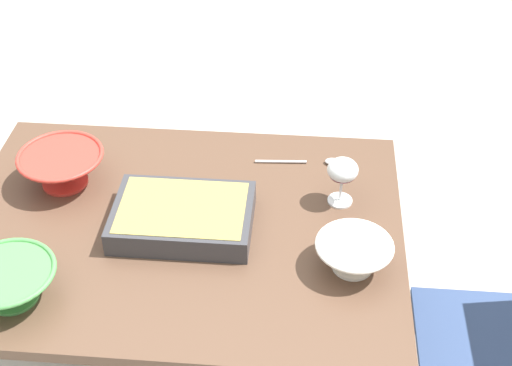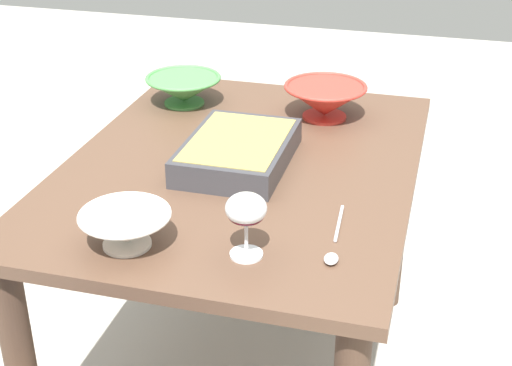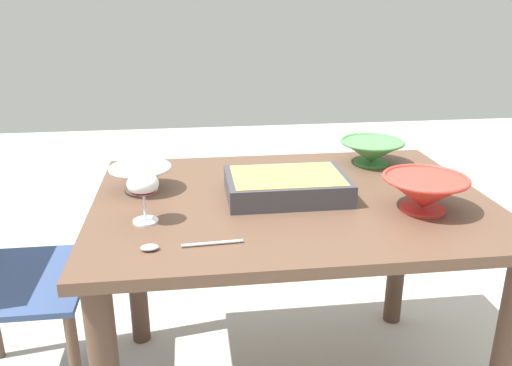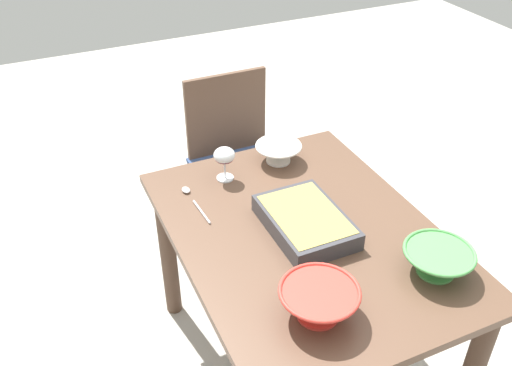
# 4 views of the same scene
# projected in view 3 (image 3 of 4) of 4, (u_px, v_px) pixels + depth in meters

# --- Properties ---
(dining_table) EXTENTS (1.20, 0.90, 0.75)m
(dining_table) POSITION_uv_depth(u_px,v_px,m) (290.00, 235.00, 1.66)
(dining_table) COLOR brown
(dining_table) RESTS_ON ground_plane
(wine_glass) EXTENTS (0.09, 0.09, 0.14)m
(wine_glass) POSITION_uv_depth(u_px,v_px,m) (143.00, 187.00, 1.41)
(wine_glass) COLOR white
(wine_glass) RESTS_ON dining_table
(casserole_dish) EXTENTS (0.37, 0.26, 0.07)m
(casserole_dish) POSITION_uv_depth(u_px,v_px,m) (287.00, 185.00, 1.61)
(casserole_dish) COLOR #38383D
(casserole_dish) RESTS_ON dining_table
(mixing_bowl) EXTENTS (0.24, 0.24, 0.10)m
(mixing_bowl) POSITION_uv_depth(u_px,v_px,m) (424.00, 192.00, 1.50)
(mixing_bowl) COLOR red
(mixing_bowl) RESTS_ON dining_table
(small_bowl) EXTENTS (0.20, 0.20, 0.08)m
(small_bowl) POSITION_uv_depth(u_px,v_px,m) (141.00, 177.00, 1.66)
(small_bowl) COLOR white
(small_bowl) RESTS_ON dining_table
(serving_bowl) EXTENTS (0.23, 0.23, 0.09)m
(serving_bowl) POSITION_uv_depth(u_px,v_px,m) (372.00, 151.00, 1.92)
(serving_bowl) COLOR #4C994C
(serving_bowl) RESTS_ON dining_table
(serving_spoon) EXTENTS (0.25, 0.03, 0.01)m
(serving_spoon) POSITION_uv_depth(u_px,v_px,m) (172.00, 246.00, 1.29)
(serving_spoon) COLOR silver
(serving_spoon) RESTS_ON dining_table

